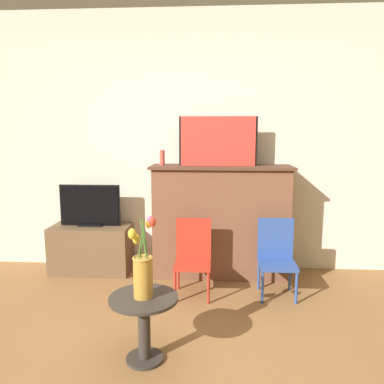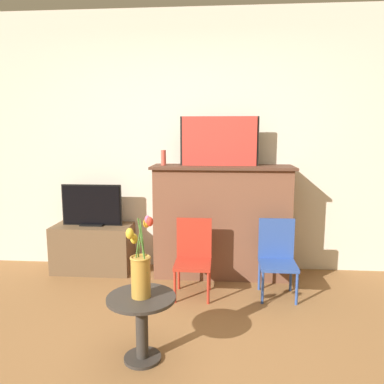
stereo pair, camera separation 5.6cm
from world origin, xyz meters
name	(u,v)px [view 1 (the left image)]	position (x,y,z in m)	size (l,w,h in m)	color
wall_back	(188,143)	(0.00, 2.13, 1.35)	(8.00, 0.06, 2.70)	beige
fireplace_mantel	(221,219)	(0.35, 1.89, 0.58)	(1.41, 0.46, 1.13)	brown
painting	(218,141)	(0.32, 1.90, 1.37)	(0.78, 0.03, 0.48)	black
mantel_candle	(162,158)	(-0.24, 1.89, 1.21)	(0.05, 0.05, 0.15)	#CC4C3D
tv_stand	(92,248)	(-1.01, 1.88, 0.25)	(0.82, 0.40, 0.50)	brown
tv_monitor	(90,206)	(-1.01, 1.89, 0.70)	(0.63, 0.12, 0.43)	black
chair_red	(193,254)	(0.10, 1.39, 0.37)	(0.32, 0.32, 0.69)	#B22D1E
chair_blue	(276,254)	(0.85, 1.43, 0.37)	(0.32, 0.32, 0.69)	#2D4C99
side_table	(144,319)	(-0.15, 0.35, 0.29)	(0.44, 0.44, 0.43)	#332D28
vase_tulips	(143,270)	(-0.15, 0.35, 0.61)	(0.18, 0.16, 0.53)	#B78433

